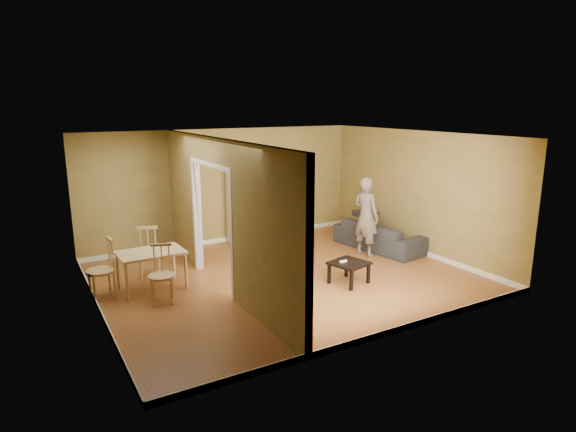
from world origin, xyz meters
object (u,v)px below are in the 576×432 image
at_px(coffee_table, 349,265).
at_px(chair_far, 149,250).
at_px(sofa, 379,231).
at_px(chair_left, 101,269).
at_px(dining_table, 151,256).
at_px(person, 366,210).
at_px(chair_near, 162,274).
at_px(bookshelf, 243,203).

height_order(coffee_table, chair_far, chair_far).
relative_size(sofa, chair_left, 2.05).
xyz_separation_m(coffee_table, dining_table, (-3.12, 1.48, 0.27)).
distance_m(person, chair_near, 4.46).
bearing_deg(coffee_table, person, 41.94).
distance_m(chair_near, chair_far, 1.28).
bearing_deg(chair_near, coffee_table, 5.62).
relative_size(bookshelf, coffee_table, 3.00).
bearing_deg(dining_table, chair_left, -179.93).
distance_m(dining_table, chair_near, 0.65).
bearing_deg(bookshelf, dining_table, -143.29).
distance_m(person, chair_far, 4.42).
bearing_deg(person, bookshelf, 26.15).
relative_size(sofa, chair_near, 2.20).
bearing_deg(coffee_table, chair_near, 164.86).
bearing_deg(chair_near, bookshelf, 65.41).
bearing_deg(dining_table, coffee_table, -25.48).
relative_size(sofa, coffee_table, 3.50).
height_order(person, coffee_table, person).
relative_size(bookshelf, chair_near, 1.89).
xyz_separation_m(chair_left, chair_far, (0.95, 0.64, 0.00)).
bearing_deg(chair_far, chair_left, 49.81).
relative_size(coffee_table, chair_left, 0.59).
bearing_deg(sofa, dining_table, 80.21).
distance_m(person, bookshelf, 2.89).
xyz_separation_m(chair_near, chair_far, (0.13, 1.28, 0.04)).
bearing_deg(dining_table, person, -4.04).
relative_size(sofa, chair_far, 2.05).
bearing_deg(chair_far, person, -176.52).
distance_m(dining_table, chair_far, 0.65).
height_order(coffee_table, chair_left, chair_left).
bearing_deg(coffee_table, bookshelf, 97.70).
distance_m(chair_left, chair_far, 1.14).
bearing_deg(dining_table, bookshelf, 36.71).
bearing_deg(sofa, person, 101.84).
xyz_separation_m(sofa, chair_left, (-5.79, 0.11, 0.11)).
relative_size(coffee_table, chair_far, 0.59).
height_order(person, dining_table, person).
relative_size(sofa, dining_table, 1.91).
height_order(coffee_table, dining_table, dining_table).
distance_m(bookshelf, chair_left, 4.01).
relative_size(dining_table, chair_left, 1.07).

